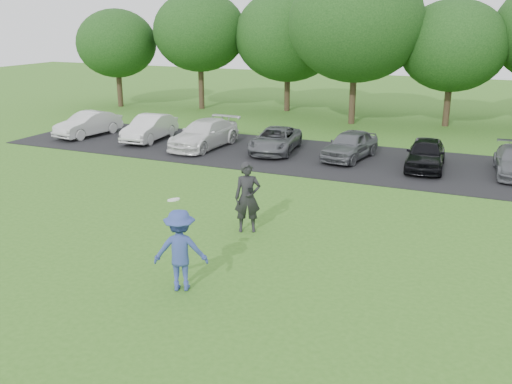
# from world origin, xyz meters

# --- Properties ---
(ground) EXTENTS (100.00, 100.00, 0.00)m
(ground) POSITION_xyz_m (0.00, 0.00, 0.00)
(ground) COLOR #386E1F
(ground) RESTS_ON ground
(parking_lot) EXTENTS (32.00, 6.50, 0.03)m
(parking_lot) POSITION_xyz_m (0.00, 13.00, 0.01)
(parking_lot) COLOR black
(parking_lot) RESTS_ON ground
(frisbee_player) EXTENTS (1.40, 1.13, 2.18)m
(frisbee_player) POSITION_xyz_m (-0.25, -0.10, 0.94)
(frisbee_player) COLOR #344594
(frisbee_player) RESTS_ON ground
(camera_bystander) EXTENTS (0.88, 0.76, 2.03)m
(camera_bystander) POSITION_xyz_m (-0.38, 3.78, 1.01)
(camera_bystander) COLOR black
(camera_bystander) RESTS_ON ground
(parked_cars) EXTENTS (28.58, 4.84, 1.25)m
(parked_cars) POSITION_xyz_m (-0.22, 13.01, 0.61)
(parked_cars) COLOR silver
(parked_cars) RESTS_ON parking_lot
(tree_row) EXTENTS (42.39, 9.85, 8.64)m
(tree_row) POSITION_xyz_m (1.51, 22.76, 4.91)
(tree_row) COLOR #38281C
(tree_row) RESTS_ON ground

